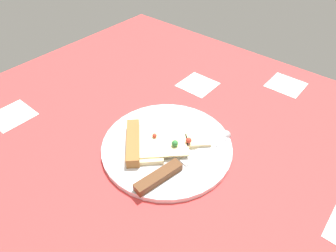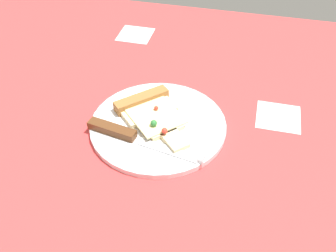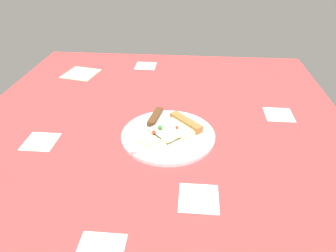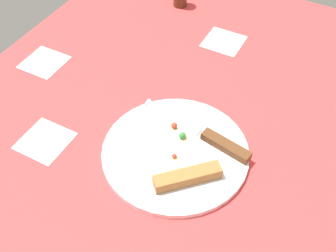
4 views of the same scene
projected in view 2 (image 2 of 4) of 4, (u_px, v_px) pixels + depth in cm
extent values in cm
cube|color=#D13838|center=(106.00, 137.00, 76.04)|extent=(120.11, 120.11, 3.00)
cube|color=white|center=(278.00, 117.00, 78.45)|extent=(9.00, 9.00, 0.20)
cube|color=white|center=(135.00, 35.00, 104.26)|extent=(9.00, 9.00, 0.20)
cylinder|color=silver|center=(158.00, 125.00, 75.70)|extent=(27.39, 27.39, 1.11)
cube|color=beige|center=(148.00, 110.00, 77.52)|extent=(12.00, 12.04, 1.00)
cube|color=beige|center=(162.00, 126.00, 74.04)|extent=(9.04, 9.06, 1.00)
cube|color=beige|center=(175.00, 141.00, 70.88)|extent=(6.23, 6.22, 1.00)
cube|color=#F2E099|center=(156.00, 116.00, 75.19)|extent=(13.58, 13.57, 0.30)
cube|color=#9E6633|center=(142.00, 100.00, 79.02)|extent=(10.28, 10.36, 2.20)
sphere|color=red|center=(156.00, 108.00, 76.11)|extent=(0.89, 0.89, 0.89)
sphere|color=red|center=(164.00, 131.00, 70.74)|extent=(1.20, 1.20, 1.20)
sphere|color=#2D7A38|center=(154.00, 123.00, 72.37)|extent=(1.32, 1.32, 1.32)
cube|color=silver|center=(168.00, 150.00, 69.57)|extent=(4.16, 12.16, 0.30)
cone|color=silver|center=(198.00, 160.00, 67.75)|extent=(2.33, 2.33, 2.00)
cube|color=#593319|center=(112.00, 129.00, 72.76)|extent=(3.99, 10.23, 1.60)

